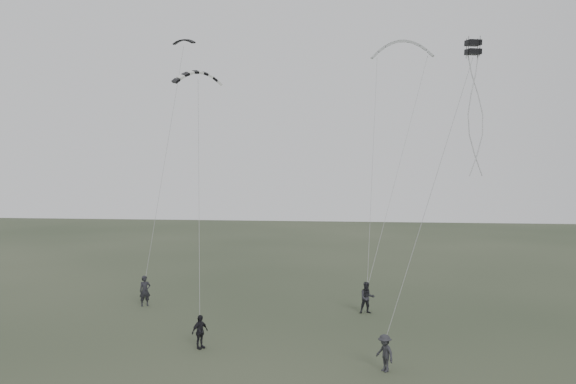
# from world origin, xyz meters

# --- Properties ---
(ground) EXTENTS (140.00, 140.00, 0.00)m
(ground) POSITION_xyz_m (0.00, 0.00, 0.00)
(ground) COLOR #2B3824
(ground) RESTS_ON ground
(flyer_left) EXTENTS (0.85, 0.79, 1.94)m
(flyer_left) POSITION_xyz_m (-8.38, 6.29, 0.97)
(flyer_left) COLOR black
(flyer_left) RESTS_ON ground
(flyer_right) EXTENTS (1.07, 0.92, 1.91)m
(flyer_right) POSITION_xyz_m (5.72, 6.13, 0.96)
(flyer_right) COLOR #242429
(flyer_right) RESTS_ON ground
(flyer_center) EXTENTS (0.87, 1.02, 1.64)m
(flyer_center) POSITION_xyz_m (-2.46, -1.75, 0.82)
(flyer_center) COLOR black
(flyer_center) RESTS_ON ground
(flyer_far) EXTENTS (1.09, 1.19, 1.60)m
(flyer_far) POSITION_xyz_m (6.30, -3.82, 0.80)
(flyer_far) COLOR #29292E
(flyer_far) RESTS_ON ground
(kite_dark_small) EXTENTS (1.70, 0.89, 0.63)m
(kite_dark_small) POSITION_xyz_m (-7.35, 11.50, 18.10)
(kite_dark_small) COLOR black
(kite_dark_small) RESTS_ON flyer_left
(kite_pale_large) EXTENTS (4.62, 1.62, 1.99)m
(kite_pale_large) POSITION_xyz_m (8.34, 14.22, 18.19)
(kite_pale_large) COLOR #B5B8BB
(kite_pale_large) RESTS_ON flyer_right
(kite_striped) EXTENTS (3.18, 2.36, 1.36)m
(kite_striped) POSITION_xyz_m (-4.68, 5.88, 14.75)
(kite_striped) COLOR black
(kite_striped) RESTS_ON flyer_center
(kite_box) EXTENTS (0.80, 0.84, 0.77)m
(kite_box) POSITION_xyz_m (10.76, 0.89, 14.74)
(kite_box) COLOR black
(kite_box) RESTS_ON flyer_far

